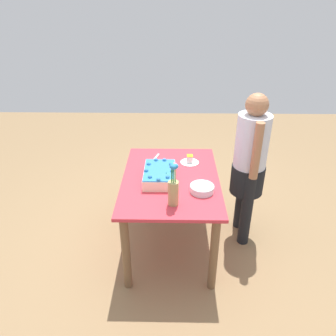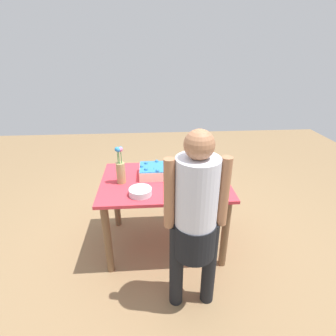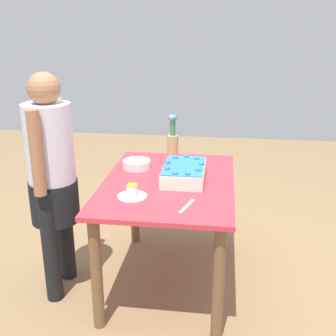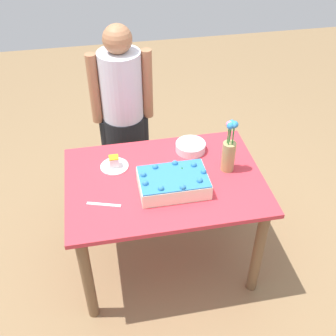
% 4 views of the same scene
% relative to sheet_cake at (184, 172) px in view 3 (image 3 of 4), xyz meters
% --- Properties ---
extents(ground_plane, '(8.00, 8.00, 0.00)m').
position_rel_sheet_cake_xyz_m(ground_plane, '(-0.04, 0.10, -0.82)').
color(ground_plane, olive).
extents(dining_table, '(1.23, 0.86, 0.77)m').
position_rel_sheet_cake_xyz_m(dining_table, '(-0.04, 0.10, -0.19)').
color(dining_table, '#CE3340').
rests_on(dining_table, ground_plane).
extents(sheet_cake, '(0.41, 0.27, 0.12)m').
position_rel_sheet_cake_xyz_m(sheet_cake, '(0.00, 0.00, 0.00)').
color(sheet_cake, '#FFECC8').
rests_on(sheet_cake, dining_table).
extents(serving_plate_with_slice, '(0.18, 0.18, 0.08)m').
position_rel_sheet_cake_xyz_m(serving_plate_with_slice, '(-0.33, 0.28, -0.03)').
color(serving_plate_with_slice, white).
rests_on(serving_plate_with_slice, dining_table).
extents(cake_knife, '(0.20, 0.08, 0.00)m').
position_rel_sheet_cake_xyz_m(cake_knife, '(-0.42, -0.06, -0.05)').
color(cake_knife, silver).
rests_on(cake_knife, dining_table).
extents(flower_vase, '(0.08, 0.08, 0.36)m').
position_rel_sheet_cake_xyz_m(flower_vase, '(0.38, 0.12, 0.10)').
color(flower_vase, tan).
rests_on(flower_vase, dining_table).
extents(fruit_bowl, '(0.20, 0.20, 0.06)m').
position_rel_sheet_cake_xyz_m(fruit_bowl, '(0.19, 0.36, -0.02)').
color(fruit_bowl, silver).
rests_on(fruit_bowl, dining_table).
extents(person_standing, '(0.45, 0.31, 1.49)m').
position_rel_sheet_cake_xyz_m(person_standing, '(-0.21, 0.83, 0.03)').
color(person_standing, black).
rests_on(person_standing, ground_plane).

